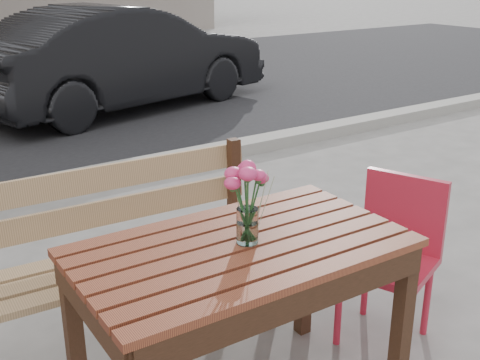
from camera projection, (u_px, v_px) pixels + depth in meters
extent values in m
cube|color=gray|center=(10.00, 193.00, 4.84)|extent=(30.00, 0.25, 0.12)
cube|color=#562116|center=(242.00, 247.00, 2.31)|extent=(1.29, 0.77, 0.03)
cube|color=black|center=(402.00, 327.00, 2.49)|extent=(0.07, 0.07, 0.76)
cube|color=black|center=(75.00, 342.00, 2.39)|extent=(0.07, 0.07, 0.76)
cube|color=black|center=(305.00, 266.00, 3.00)|extent=(0.07, 0.07, 0.76)
cube|color=#92704B|center=(124.00, 263.00, 2.79)|extent=(1.56, 0.50, 0.03)
cube|color=#92704B|center=(103.00, 196.00, 2.88)|extent=(1.54, 0.12, 0.42)
cube|color=black|center=(270.00, 285.00, 3.07)|extent=(0.06, 0.06, 0.51)
cube|color=black|center=(235.00, 222.00, 3.28)|extent=(0.06, 0.06, 0.94)
cube|color=#B01D32|center=(387.00, 265.00, 2.92)|extent=(0.53, 0.53, 0.04)
cube|color=#B01D32|center=(405.00, 212.00, 2.99)|extent=(0.19, 0.40, 0.39)
cylinder|color=#B01D32|center=(338.00, 309.00, 2.96)|extent=(0.04, 0.04, 0.40)
cylinder|color=#B01D32|center=(404.00, 331.00, 2.78)|extent=(0.04, 0.04, 0.40)
cylinder|color=#B01D32|center=(366.00, 281.00, 3.21)|extent=(0.04, 0.04, 0.40)
cylinder|color=#B01D32|center=(427.00, 299.00, 3.04)|extent=(0.04, 0.04, 0.40)
cylinder|color=white|center=(247.00, 226.00, 2.29)|extent=(0.08, 0.08, 0.14)
cylinder|color=#255A29|center=(247.00, 209.00, 2.27)|extent=(0.05, 0.05, 0.28)
imported|color=black|center=(123.00, 57.00, 7.73)|extent=(4.21, 2.28, 1.32)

